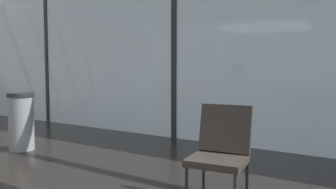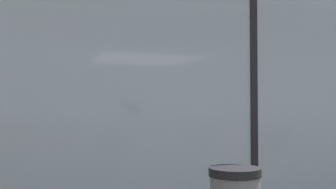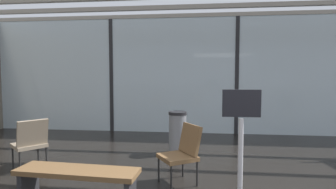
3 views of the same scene
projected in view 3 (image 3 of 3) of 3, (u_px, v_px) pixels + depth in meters
glass_curtain_wall at (237, 76)px, 7.41m from camera, size 14.00×0.08×3.18m
window_mullion_0 at (112, 76)px, 7.81m from camera, size 0.10×0.12×3.18m
window_mullion_1 at (237, 76)px, 7.41m from camera, size 0.10×0.12×3.18m
parked_airplane at (194, 65)px, 11.65m from camera, size 14.25×4.07×4.07m
lounge_chair_1 at (183, 150)px, 4.05m from camera, size 0.70×0.69×0.87m
lounge_chair_2 at (31, 141)px, 4.64m from camera, size 0.71×0.71×0.87m
waiting_bench at (77, 178)px, 3.32m from camera, size 1.52×0.49×0.47m
trash_bin at (178, 132)px, 5.63m from camera, size 0.38×0.38×0.86m
info_sign at (240, 154)px, 3.22m from camera, size 0.44×0.32×1.44m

